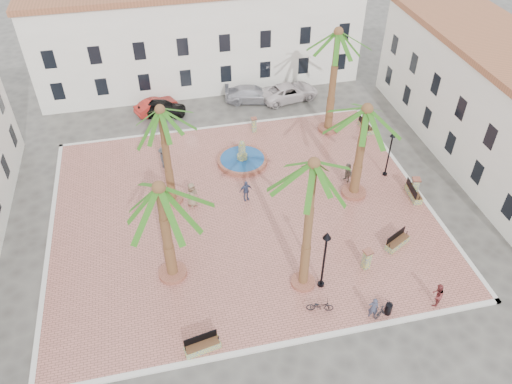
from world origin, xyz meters
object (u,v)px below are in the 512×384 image
bicycle_a (320,306)px  car_black (162,108)px  palm_e (365,121)px  car_silver (253,94)px  pedestrian_fountain_a (192,195)px  pedestrian_east (347,172)px  fountain (242,159)px  palm_s (313,178)px  bollard_se (367,259)px  litter_bin (388,309)px  car_white (289,92)px  bollard_n (254,124)px  pedestrian_fountain_b (246,191)px  pedestrian_north (163,157)px  bench_e (413,193)px  bollard_e (415,187)px  bench_ne (365,127)px  bench_s (202,346)px  bench_se (397,242)px  lamppost_s (325,251)px  car_red (156,106)px  lamppost_e (391,146)px  cyclist_b (437,295)px  palm_nw (162,121)px  palm_ne (337,44)px  cyclist_a (373,308)px  bicycle_b (384,309)px

bicycle_a → car_black: car_black is taller
palm_e → car_silver: palm_e is taller
pedestrian_fountain_a → pedestrian_east: 11.64m
fountain → palm_s: 14.96m
pedestrian_east → palm_e: bearing=-17.9°
pedestrian_fountain_a → bollard_se: bearing=-64.5°
litter_bin → car_white: car_white is taller
bollard_n → car_black: size_ratio=0.31×
pedestrian_fountain_b → pedestrian_north: bearing=124.7°
pedestrian_fountain_a → car_white: 16.99m
palm_e → bench_e: bearing=-16.9°
bollard_n → bollard_e: 14.32m
palm_s → car_white: (5.21, 21.64, -7.54)m
bollard_e → pedestrian_fountain_a: (-15.70, 2.51, 0.15)m
palm_s → bench_ne: size_ratio=4.80×
fountain → bench_s: (-5.41, -15.82, 0.01)m
bench_se → lamppost_s: 6.78m
pedestrian_fountain_a → car_red: size_ratio=0.49×
pedestrian_fountain_b → bench_ne: bearing=17.9°
pedestrian_east → car_black: bearing=-151.1°
lamppost_e → cyclist_b: (-2.19, -11.89, -1.82)m
pedestrian_fountain_a → bench_se: bearing=-53.3°
bench_e → pedestrian_north: size_ratio=1.15×
palm_nw → bollard_n: size_ratio=5.99×
palm_ne → car_black: 16.46m
car_red → palm_nw: bearing=156.8°
lamppost_e → car_red: bearing=140.7°
bench_se → bollard_se: 3.06m
bench_s → lamppost_s: size_ratio=0.45×
bench_s → bench_se: bench_s is taller
litter_bin → bench_s: bearing=179.9°
cyclist_b → palm_s: bearing=-63.7°
cyclist_a → car_silver: cyclist_a is taller
car_red → bollard_se: bearing=-176.8°
palm_s → litter_bin: (4.06, -3.17, -7.76)m
lamppost_s → bicycle_a: bearing=-110.9°
lamppost_e → pedestrian_fountain_b: lamppost_e is taller
pedestrian_north → car_black: (0.51, 8.02, -0.33)m
pedestrian_fountain_a → bench_ne: bearing=-2.1°
car_silver → lamppost_s: bearing=-171.4°
palm_ne → car_black: palm_ne is taller
cyclist_b → pedestrian_fountain_a: (-12.54, 11.67, 0.15)m
bench_ne → bicycle_b: (-6.34, -18.12, 0.18)m
cyclist_a → car_silver: size_ratio=0.31×
bicycle_b → palm_e: bearing=-40.0°
bollard_e → cyclist_a: size_ratio=1.01×
palm_ne → bollard_se: size_ratio=6.20×
pedestrian_fountain_a → lamppost_e: bearing=-23.6°
bollard_e → pedestrian_fountain_a: bearing=170.9°
palm_nw → car_white: bearing=45.3°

